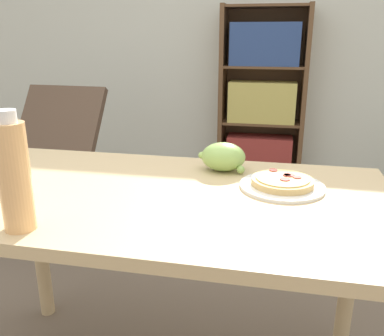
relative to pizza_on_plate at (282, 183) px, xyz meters
name	(u,v)px	position (x,y,z in m)	size (l,w,h in m)	color
wall_back	(236,25)	(-0.41, 2.52, 0.52)	(8.00, 0.05, 2.60)	silver
dining_table	(159,223)	(-0.36, -0.11, -0.12)	(1.40, 0.75, 0.77)	#D1B27F
pizza_on_plate	(282,183)	(0.00, 0.00, 0.00)	(0.26, 0.26, 0.04)	white
grape_bunch	(223,157)	(-0.20, 0.13, 0.03)	(0.17, 0.12, 0.10)	#93BC5B
drink_bottle	(14,175)	(-0.63, -0.41, 0.12)	(0.08, 0.08, 0.29)	#EFB270
lounge_chair_near	(49,181)	(-1.49, 1.10, -0.50)	(0.61, 0.78, 0.88)	slate
bookshelf	(262,99)	(-0.15, 2.34, -0.09)	(0.72, 0.32, 1.46)	brown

